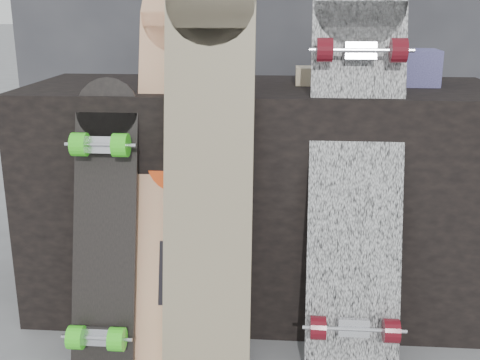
# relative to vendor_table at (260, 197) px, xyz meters

# --- Properties ---
(vendor_table) EXTENTS (1.60, 0.60, 0.80)m
(vendor_table) POSITION_rel_vendor_table_xyz_m (0.00, 0.00, 0.00)
(vendor_table) COLOR black
(vendor_table) RESTS_ON ground
(merch_box_purple) EXTENTS (0.18, 0.12, 0.10)m
(merch_box_purple) POSITION_rel_vendor_table_xyz_m (-0.28, 0.01, 0.45)
(merch_box_purple) COLOR navy
(merch_box_purple) RESTS_ON vendor_table
(merch_box_small) EXTENTS (0.14, 0.14, 0.12)m
(merch_box_small) POSITION_rel_vendor_table_xyz_m (0.53, 0.05, 0.46)
(merch_box_small) COLOR navy
(merch_box_small) RESTS_ON vendor_table
(merch_box_flat) EXTENTS (0.22, 0.10, 0.06)m
(merch_box_flat) POSITION_rel_vendor_table_xyz_m (0.23, 0.04, 0.43)
(merch_box_flat) COLOR #D1B78C
(merch_box_flat) RESTS_ON vendor_table
(longboard_geisha) EXTENTS (0.27, 0.39, 1.18)m
(longboard_geisha) POSITION_rel_vendor_table_xyz_m (-0.23, -0.27, 0.22)
(longboard_geisha) COLOR beige
(longboard_geisha) RESTS_ON ground
(longboard_celtic) EXTENTS (0.26, 0.28, 1.21)m
(longboard_celtic) POSITION_rel_vendor_table_xyz_m (-0.14, -0.35, 0.24)
(longboard_celtic) COLOR beige
(longboard_celtic) RESTS_ON ground
(longboard_cascadia) EXTENTS (0.28, 0.40, 1.21)m
(longboard_cascadia) POSITION_rel_vendor_table_xyz_m (0.30, -0.31, 0.23)
(longboard_cascadia) COLOR white
(longboard_cascadia) RESTS_ON ground
(skateboard_dark) EXTENTS (0.19, 0.31, 0.86)m
(skateboard_dark) POSITION_rel_vendor_table_xyz_m (-0.45, -0.40, 0.04)
(skateboard_dark) COLOR black
(skateboard_dark) RESTS_ON ground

